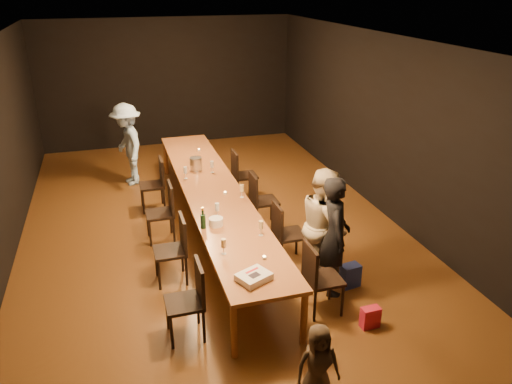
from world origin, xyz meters
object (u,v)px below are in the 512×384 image
object	(u,v)px
child	(318,365)
champagne_bottle	(203,218)
chair_right_3	(245,175)
chair_left_0	(184,302)
chair_right_2	(264,200)
plate_stack	(216,222)
chair_left_3	(152,185)
chair_left_1	(170,250)
birthday_cake	(254,277)
chair_left_2	(160,213)
woman_tan	(324,225)
chair_right_1	(290,233)
man_blue	(128,145)
ice_bucket	(196,164)
chair_right_0	(324,278)
woman_birthday	(335,236)
table	(213,193)

from	to	relation	value
child	champagne_bottle	bearing A→B (deg)	108.29
chair_right_3	chair_left_0	bearing A→B (deg)	-25.28
chair_right_2	chair_right_3	distance (m)	1.20
chair_right_3	child	bearing A→B (deg)	-7.40
chair_right_2	champagne_bottle	xyz separation A→B (m)	(-1.24, -1.24, 0.44)
chair_right_2	plate_stack	size ratio (longest dim) A/B	4.85
chair_left_0	chair_left_3	world-z (taller)	same
chair_left_1	birthday_cake	distance (m)	1.64
chair_left_3	chair_left_2	bearing A→B (deg)	-180.00
chair_left_3	champagne_bottle	size ratio (longest dim) A/B	3.09
champagne_bottle	chair_left_0	bearing A→B (deg)	-111.56
woman_tan	child	size ratio (longest dim) A/B	1.80
chair_right_1	man_blue	distance (m)	4.28
chair_left_0	plate_stack	xyz separation A→B (m)	(0.64, 1.20, 0.34)
chair_left_2	ice_bucket	world-z (taller)	ice_bucket
plate_stack	chair_left_1	bearing A→B (deg)	179.65
chair_left_2	man_blue	size ratio (longest dim) A/B	0.57
woman_tan	man_blue	distance (m)	4.82
chair_right_0	chair_right_1	bearing A→B (deg)	180.00
plate_stack	champagne_bottle	size ratio (longest dim) A/B	0.64
woman_birthday	plate_stack	distance (m)	1.58
champagne_bottle	ice_bucket	distance (m)	2.20
champagne_bottle	ice_bucket	bearing A→B (deg)	82.26
woman_tan	birthday_cake	world-z (taller)	woman_tan
chair_right_0	champagne_bottle	world-z (taller)	champagne_bottle
chair_right_3	chair_left_2	xyz separation A→B (m)	(-1.70, -1.20, 0.00)
chair_left_2	child	world-z (taller)	chair_left_2
chair_left_0	woman_tan	size ratio (longest dim) A/B	0.59
chair_right_3	ice_bucket	bearing A→B (deg)	-75.03
woman_tan	child	distance (m)	2.28
chair_right_1	man_blue	xyz separation A→B (m)	(-2.00, 3.76, 0.35)
chair_left_0	child	world-z (taller)	chair_left_0
champagne_bottle	ice_bucket	size ratio (longest dim) A/B	1.32
chair_left_1	woman_birthday	distance (m)	2.19
chair_right_1	birthday_cake	xyz separation A→B (m)	(-0.95, -1.41, 0.32)
table	chair_right_2	world-z (taller)	chair_right_2
chair_right_1	chair_left_3	size ratio (longest dim) A/B	1.00
chair_right_0	chair_right_2	bearing A→B (deg)	180.00
chair_left_3	plate_stack	world-z (taller)	chair_left_3
chair_left_3	chair_left_0	bearing A→B (deg)	-180.00
woman_birthday	birthday_cake	size ratio (longest dim) A/B	3.74
chair_right_2	chair_left_1	size ratio (longest dim) A/B	1.00
woman_birthday	champagne_bottle	distance (m)	1.73
chair_right_1	woman_birthday	distance (m)	0.93
table	chair_right_2	bearing A→B (deg)	0.00
chair_left_2	woman_tan	size ratio (longest dim) A/B	0.59
chair_right_1	birthday_cake	world-z (taller)	chair_right_1
man_blue	child	world-z (taller)	man_blue
table	chair_right_3	xyz separation A→B (m)	(0.85, 1.20, -0.24)
chair_right_2	woman_birthday	distance (m)	2.06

